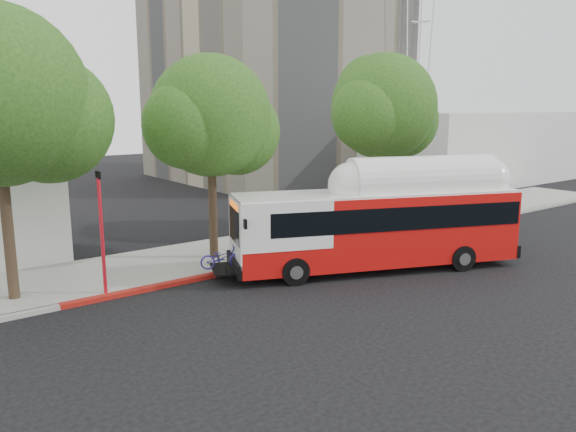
% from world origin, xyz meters
% --- Properties ---
extents(ground, '(120.00, 120.00, 0.00)m').
position_xyz_m(ground, '(0.00, 0.00, 0.00)').
color(ground, black).
rests_on(ground, ground).
extents(sidewalk, '(60.00, 5.00, 0.15)m').
position_xyz_m(sidewalk, '(0.00, 6.50, 0.07)').
color(sidewalk, gray).
rests_on(sidewalk, ground).
extents(curb_strip, '(60.00, 0.30, 0.15)m').
position_xyz_m(curb_strip, '(0.00, 3.90, 0.07)').
color(curb_strip, gray).
rests_on(curb_strip, ground).
extents(red_curb_segment, '(10.00, 0.32, 0.16)m').
position_xyz_m(red_curb_segment, '(-3.00, 3.90, 0.08)').
color(red_curb_segment, maroon).
rests_on(red_curb_segment, ground).
extents(street_tree_left, '(6.67, 5.80, 9.74)m').
position_xyz_m(street_tree_left, '(-8.53, 5.56, 6.60)').
color(street_tree_left, '#2D2116').
rests_on(street_tree_left, ground).
extents(street_tree_mid, '(5.75, 5.00, 8.62)m').
position_xyz_m(street_tree_mid, '(-0.59, 6.06, 5.91)').
color(street_tree_mid, '#2D2116').
rests_on(street_tree_mid, ground).
extents(street_tree_right, '(6.21, 5.40, 9.18)m').
position_xyz_m(street_tree_right, '(9.44, 5.86, 6.26)').
color(street_tree_right, '#2D2116').
rests_on(street_tree_right, ground).
extents(horizon_block, '(20.00, 12.00, 6.00)m').
position_xyz_m(horizon_block, '(30.00, 16.00, 3.00)').
color(horizon_block, silver).
rests_on(horizon_block, ground).
extents(transit_bus, '(12.24, 6.60, 3.65)m').
position_xyz_m(transit_bus, '(3.64, 0.83, 1.71)').
color(transit_bus, red).
rests_on(transit_bus, ground).
extents(signal_pole, '(0.12, 0.41, 4.38)m').
position_xyz_m(signal_pole, '(-6.36, 4.16, 2.25)').
color(signal_pole, red).
rests_on(signal_pole, ground).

